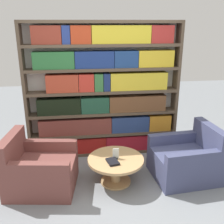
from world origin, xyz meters
TOP-DOWN VIEW (x-y plane):
  - ground_plane at (0.00, 0.00)m, footprint 14.00×14.00m
  - bookshelf at (0.02, 1.28)m, footprint 2.66×0.30m
  - armchair_left at (-1.04, 0.28)m, footprint 1.04×0.93m
  - armchair_right at (1.20, 0.28)m, footprint 1.01×0.88m
  - coffee_table at (0.08, 0.27)m, footprint 0.84×0.84m
  - table_sign at (0.08, 0.27)m, footprint 0.09×0.06m
  - stray_book at (0.02, 0.15)m, footprint 0.19×0.24m

SIDE VIEW (x-z plane):
  - ground_plane at x=0.00m, z-range 0.00..0.00m
  - armchair_left at x=-1.04m, z-range -0.13..0.70m
  - armchair_right at x=1.20m, z-range -0.13..0.70m
  - coffee_table at x=0.08m, z-range 0.09..0.49m
  - stray_book at x=0.02m, z-range 0.40..0.43m
  - table_sign at x=0.08m, z-range 0.39..0.55m
  - bookshelf at x=0.02m, z-range -0.01..2.34m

